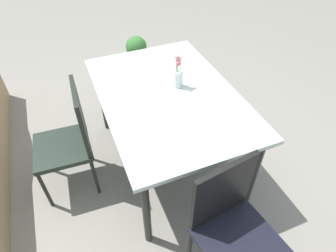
{
  "coord_description": "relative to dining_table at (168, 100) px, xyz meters",
  "views": [
    {
      "loc": [
        -1.62,
        0.6,
        2.11
      ],
      "look_at": [
        0.04,
        -0.07,
        0.44
      ],
      "focal_mm": 30.75,
      "sensor_mm": 36.0,
      "label": 1
    }
  ],
  "objects": [
    {
      "name": "ground_plane",
      "position": [
        -0.04,
        0.07,
        -0.72
      ],
      "size": [
        12.0,
        12.0,
        0.0
      ],
      "primitive_type": "plane",
      "color": "gray"
    },
    {
      "name": "dining_table",
      "position": [
        0.0,
        0.0,
        0.0
      ],
      "size": [
        1.49,
        1.02,
        0.78
      ],
      "color": "silver",
      "rests_on": "ground"
    },
    {
      "name": "chair_far_side",
      "position": [
        0.08,
        0.79,
        -0.19
      ],
      "size": [
        0.45,
        0.45,
        0.95
      ],
      "rotation": [
        0.0,
        0.0,
        -0.05
      ],
      "color": "#202A22",
      "rests_on": "ground"
    },
    {
      "name": "chair_end_left",
      "position": [
        -1.03,
        0.01,
        -0.17
      ],
      "size": [
        0.5,
        0.5,
        0.95
      ],
      "rotation": [
        0.0,
        0.0,
        1.72
      ],
      "color": "black",
      "rests_on": "ground"
    },
    {
      "name": "flower_vase",
      "position": [
        0.06,
        -0.11,
        0.17
      ],
      "size": [
        0.07,
        0.07,
        0.28
      ],
      "color": "silver",
      "rests_on": "dining_table"
    },
    {
      "name": "potted_plant",
      "position": [
        1.64,
        -0.23,
        -0.47
      ],
      "size": [
        0.27,
        0.27,
        0.47
      ],
      "color": "#9E6047",
      "rests_on": "ground"
    }
  ]
}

